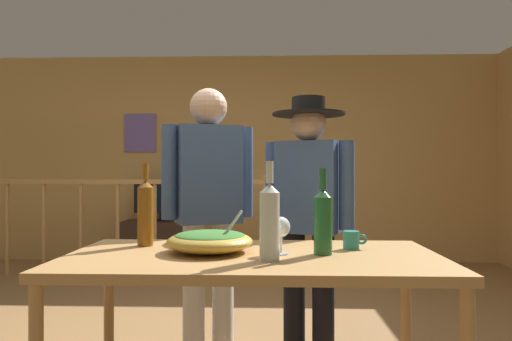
{
  "coord_description": "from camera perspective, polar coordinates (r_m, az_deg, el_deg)",
  "views": [
    {
      "loc": [
        0.35,
        -2.92,
        1.13
      ],
      "look_at": [
        0.27,
        -0.51,
        1.13
      ],
      "focal_mm": 32.97,
      "sensor_mm": 36.0,
      "label": 1
    }
  ],
  "objects": [
    {
      "name": "wine_bottle_amber",
      "position": [
        2.29,
        -13.27,
        -4.86
      ],
      "size": [
        0.07,
        0.07,
        0.39
      ],
      "color": "brown",
      "rests_on": "serving_table"
    },
    {
      "name": "framed_picture",
      "position": [
        6.15,
        -13.87,
        4.45
      ],
      "size": [
        0.41,
        0.03,
        0.48
      ],
      "primitive_type": "cube",
      "color": "#6F5AA8"
    },
    {
      "name": "flat_screen_tv",
      "position": [
        5.75,
        -11.56,
        -3.24
      ],
      "size": [
        0.62,
        0.12,
        0.48
      ],
      "color": "black",
      "rests_on": "tv_console"
    },
    {
      "name": "wine_glass",
      "position": [
        2.01,
        3.07,
        -7.04
      ],
      "size": [
        0.08,
        0.08,
        0.16
      ],
      "color": "silver",
      "rests_on": "serving_table"
    },
    {
      "name": "serving_table",
      "position": [
        2.04,
        -0.4,
        -11.98
      ],
      "size": [
        1.58,
        0.82,
        0.78
      ],
      "color": "#B2844C",
      "rests_on": "ground_plane"
    },
    {
      "name": "tv_console",
      "position": [
        5.83,
        -11.48,
        -8.62
      ],
      "size": [
        0.9,
        0.4,
        0.54
      ],
      "primitive_type": "cube",
      "color": "#38281E",
      "rests_on": "ground_plane"
    },
    {
      "name": "salad_bowl",
      "position": [
        2.07,
        -5.62,
        -8.41
      ],
      "size": [
        0.37,
        0.37,
        0.19
      ],
      "color": "gold",
      "rests_on": "serving_table"
    },
    {
      "name": "person_standing_right",
      "position": [
        2.82,
        6.39,
        -4.27
      ],
      "size": [
        0.52,
        0.43,
        1.57
      ],
      "rotation": [
        0.0,
        0.0,
        2.77
      ],
      "color": "black",
      "rests_on": "ground_plane"
    },
    {
      "name": "back_wall",
      "position": [
        5.97,
        -1.43,
        1.46
      ],
      "size": [
        6.39,
        0.1,
        2.59
      ],
      "primitive_type": "cube",
      "color": "tan",
      "rests_on": "ground_plane"
    },
    {
      "name": "wine_bottle_green",
      "position": [
        2.02,
        8.12,
        -5.95
      ],
      "size": [
        0.08,
        0.08,
        0.36
      ],
      "color": "#1E5628",
      "rests_on": "serving_table"
    },
    {
      "name": "stair_railing",
      "position": [
        5.19,
        -11.76,
        -5.27
      ],
      "size": [
        3.34,
        0.1,
        1.09
      ],
      "color": "#B2844C",
      "rests_on": "ground_plane"
    },
    {
      "name": "person_standing_left",
      "position": [
        2.84,
        -5.79,
        -3.57
      ],
      "size": [
        0.53,
        0.34,
        1.63
      ],
      "rotation": [
        0.0,
        0.0,
        3.52
      ],
      "color": "beige",
      "rests_on": "ground_plane"
    },
    {
      "name": "wine_bottle_clear",
      "position": [
        1.86,
        1.66,
        -6.01
      ],
      "size": [
        0.08,
        0.08,
        0.39
      ],
      "color": "silver",
      "rests_on": "serving_table"
    },
    {
      "name": "mug_teal",
      "position": [
        2.19,
        11.55,
        -8.27
      ],
      "size": [
        0.11,
        0.07,
        0.08
      ],
      "color": "teal",
      "rests_on": "serving_table"
    }
  ]
}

